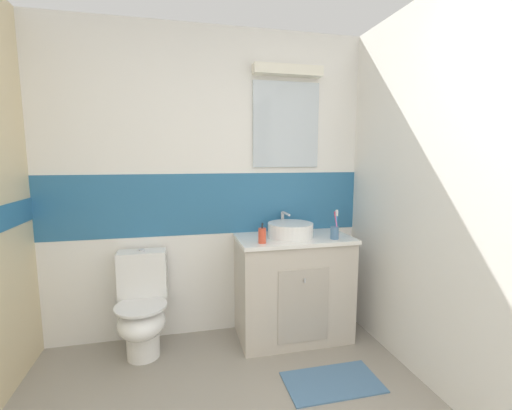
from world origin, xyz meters
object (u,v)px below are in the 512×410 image
(toothbrush_cup, at_px, (335,231))
(soap_dispenser, at_px, (262,235))
(toilet, at_px, (142,308))
(sink_basin, at_px, (290,229))

(toothbrush_cup, relative_size, soap_dispenser, 1.52)
(toilet, bearing_deg, toothbrush_cup, -6.12)
(sink_basin, relative_size, soap_dispenser, 2.65)
(soap_dispenser, bearing_deg, toilet, 170.17)
(toilet, relative_size, toothbrush_cup, 3.35)
(toilet, distance_m, toothbrush_cup, 1.57)
(sink_basin, height_order, soap_dispenser, sink_basin)
(sink_basin, distance_m, toothbrush_cup, 0.35)
(sink_basin, bearing_deg, toothbrush_cup, -26.47)
(toilet, distance_m, soap_dispenser, 1.05)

